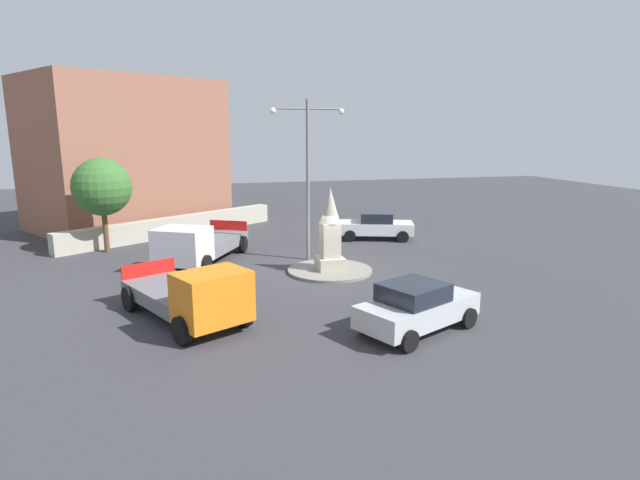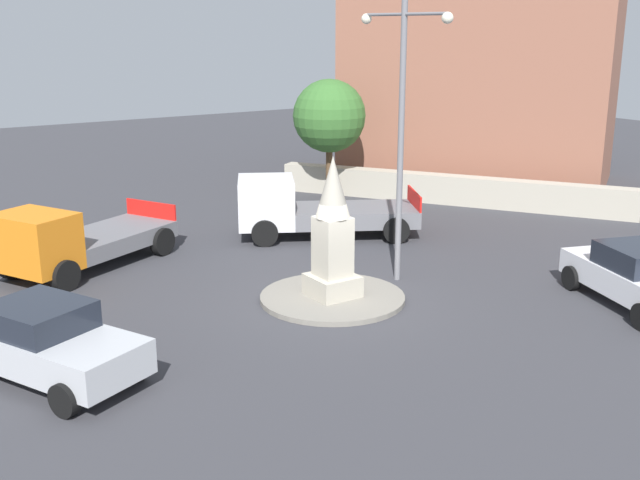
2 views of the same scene
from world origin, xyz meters
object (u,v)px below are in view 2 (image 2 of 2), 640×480
monument (333,232)px  car_white_approaching (637,276)px  streetlamp (402,114)px  truck_orange_parked_right (72,241)px  corner_building (483,76)px  car_silver_near_island (47,342)px  truck_white_waiting (308,209)px  tree_near_wall (329,116)px

monument → car_white_approaching: size_ratio=0.80×
monument → streetlamp: 3.65m
car_white_approaching → truck_orange_parked_right: bearing=46.5°
truck_orange_parked_right → corner_building: size_ratio=0.52×
streetlamp → car_silver_near_island: streetlamp is taller
streetlamp → truck_white_waiting: 6.23m
monument → car_silver_near_island: size_ratio=0.82×
car_silver_near_island → corner_building: bearing=-64.8°
streetlamp → truck_orange_parked_right: size_ratio=1.32×
truck_orange_parked_right → car_white_approaching: bearing=-133.5°
car_white_approaching → truck_white_waiting: size_ratio=0.73×
monument → truck_orange_parked_right: (5.86, 4.78, -0.86)m
monument → truck_white_waiting: size_ratio=0.58×
car_white_approaching → truck_white_waiting: bearing=18.4°
corner_building → tree_near_wall: 7.79m
monument → car_silver_near_island: monument is taller
streetlamp → car_silver_near_island: 10.31m
monument → car_white_approaching: 7.56m
streetlamp → corner_building: (8.97, -11.79, 0.07)m
truck_white_waiting → tree_near_wall: (4.36, -3.78, 2.35)m
truck_orange_parked_right → tree_near_wall: tree_near_wall is taller
truck_white_waiting → truck_orange_parked_right: bearing=87.2°
monument → corner_building: corner_building is taller
truck_white_waiting → monument: bearing=153.4°
truck_white_waiting → corner_building: size_ratio=0.56×
monument → streetlamp: bearing=-80.8°
truck_orange_parked_right → tree_near_wall: size_ratio=1.19×
monument → car_white_approaching: bearing=-126.2°
truck_orange_parked_right → monument: bearing=-140.8°
streetlamp → corner_building: 14.81m
car_silver_near_island → truck_orange_parked_right: bearing=-20.0°
car_white_approaching → car_silver_near_island: car_silver_near_island is taller
car_white_approaching → tree_near_wall: tree_near_wall is taller
monument → truck_orange_parked_right: 7.61m
tree_near_wall → car_white_approaching: bearing=178.1°
car_white_approaching → car_silver_near_island: (3.74, 13.20, 0.02)m
streetlamp → truck_white_waiting: bearing=-3.9°
car_silver_near_island → streetlamp: bearing=-83.6°
car_silver_near_island → corner_building: size_ratio=0.40×
monument → truck_white_waiting: monument is taller
truck_white_waiting → truck_orange_parked_right: (0.37, 7.53, -0.02)m
corner_building → tree_near_wall: (0.49, 7.66, -1.30)m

